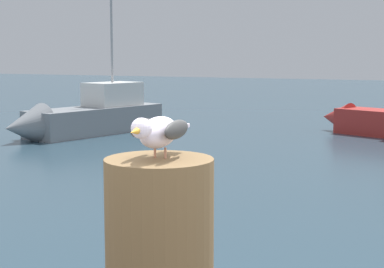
{
  "coord_description": "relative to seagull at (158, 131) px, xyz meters",
  "views": [
    {
      "loc": [
        0.66,
        -2.17,
        2.58
      ],
      "look_at": [
        -0.27,
        -0.18,
        2.29
      ],
      "focal_mm": 58.36,
      "sensor_mm": 36.0,
      "label": 1
    }
  ],
  "objects": [
    {
      "name": "boat_grey",
      "position": [
        -10.5,
        14.64,
        -1.76
      ],
      "size": [
        2.75,
        5.95,
        5.02
      ],
      "color": "gray",
      "rests_on": "ground_plane"
    },
    {
      "name": "seagull",
      "position": [
        0.0,
        0.0,
        0.0
      ],
      "size": [
        0.16,
        0.39,
        0.14
      ],
      "color": "tan",
      "rests_on": "mooring_post"
    }
  ]
}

